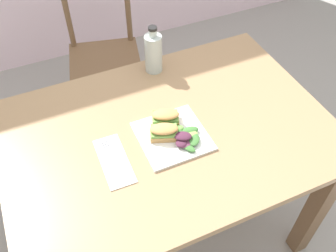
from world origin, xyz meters
The scene contains 10 objects.
ground_plane centered at (0.00, 0.00, 0.00)m, with size 8.14×8.14×0.00m, color gray.
dining_table centered at (-0.11, 0.15, 0.61)m, with size 1.22×0.85×0.74m.
chair_wooden_far centered at (-0.11, 1.07, 0.45)m, with size 0.48×0.48×0.87m.
plate_lunch centered at (-0.11, 0.11, 0.74)m, with size 0.24×0.24×0.01m, color white.
sandwich_half_front centered at (-0.14, 0.12, 0.78)m, with size 0.11×0.10×0.06m.
sandwich_half_back centered at (-0.11, 0.18, 0.78)m, with size 0.11×0.10×0.06m.
salad_mixed_greens centered at (-0.08, 0.08, 0.77)m, with size 0.12×0.15×0.04m.
napkin_folded centered at (-0.34, 0.10, 0.74)m, with size 0.09×0.23×0.00m, color silver.
fork_on_napkin centered at (-0.34, 0.11, 0.75)m, with size 0.03×0.19×0.00m.
bottle_cold_brew centered at (-0.02, 0.50, 0.82)m, with size 0.07×0.07×0.21m.
Camera 1 is at (-0.49, -0.69, 1.77)m, focal length 39.89 mm.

